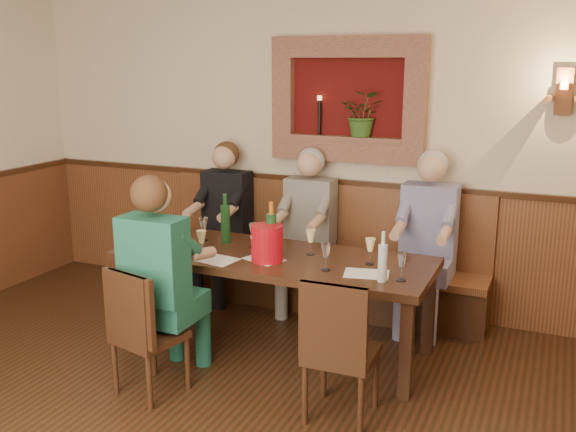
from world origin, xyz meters
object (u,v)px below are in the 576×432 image
Objects in this scene: person_bench_left at (223,234)px; wine_bottle_green_a at (271,235)px; person_chair_front at (164,297)px; water_bottle at (383,262)px; person_bench_right at (425,257)px; chair_near_right at (341,377)px; dining_table at (273,264)px; chair_near_left at (149,357)px; person_bench_mid at (306,245)px; wine_bottle_green_b at (225,223)px; spittoon_bucket at (267,243)px; bench at (317,271)px.

wine_bottle_green_a is at bearing -44.60° from person_bench_left.
person_chair_front is 4.29× the size of water_bottle.
chair_near_right is at bearing -96.50° from person_bench_right.
person_chair_front is at bearing 179.70° from chair_near_right.
person_bench_right is 1.36m from wine_bottle_green_a.
person_bench_left is 1.33m from wine_bottle_green_a.
chair_near_left is at bearing -115.61° from dining_table.
person_bench_mid is at bearing 90.85° from chair_near_left.
person_bench_mid reaches higher than wine_bottle_green_b.
wine_bottle_green_b is (-0.51, 0.30, 0.03)m from spittoon_bucket.
person_chair_front is 0.91m from wine_bottle_green_a.
wine_bottle_green_a is (0.48, 0.71, 0.32)m from person_chair_front.
person_bench_left is at bearing 137.08° from dining_table.
wine_bottle_green_b is at bearing 163.74° from water_bottle.
water_bottle is (0.91, -1.20, 0.56)m from bench.
bench is 2.06× the size of person_bench_left.
person_bench_mid reaches higher than dining_table.
person_bench_right reaches higher than person_bench_mid.
person_bench_left reaches higher than chair_near_right.
chair_near_left is 1.89m from person_bench_mid.
person_bench_mid is 1.50m from water_bottle.
person_bench_right is 1.01× the size of person_chair_front.
wine_bottle_green_b is at bearing -154.99° from person_bench_right.
person_bench_mid is at bearing 131.74° from water_bottle.
bench is at bearing 127.21° from water_bottle.
person_bench_left reaches higher than wine_bottle_green_a.
water_bottle is (1.81, -1.10, 0.28)m from person_bench_left.
dining_table is 6.99× the size of water_bottle.
dining_table is 5.67× the size of wine_bottle_green_a.
person_bench_left is (-0.90, -0.11, 0.28)m from bench.
bench is 1.88m from chair_near_right.
dining_table is 0.97m from water_bottle.
person_bench_right is at bearing -6.24° from bench.
person_chair_front reaches higher than water_bottle.
bench is 1.97m from chair_near_left.
chair_near_right is at bearing 0.95° from person_chair_front.
bench is at bearing 91.01° from wine_bottle_green_a.
chair_near_left is (-0.47, -1.92, -0.07)m from bench.
dining_table is 0.84m from person_bench_mid.
person_bench_mid reaches higher than spittoon_bucket.
chair_near_left is 1.14m from spittoon_bucket.
wine_bottle_green_a is at bearing -75.33° from dining_table.
spittoon_bucket is at bearing -88.97° from bench.
water_bottle is (-0.07, -1.09, 0.27)m from person_bench_right.
person_bench_left reaches higher than person_bench_mid.
wine_bottle_green_a is at bearing 75.23° from chair_near_left.
wine_bottle_green_b is (-1.29, 0.90, 0.64)m from chair_near_right.
person_bench_mid is at bearing 76.14° from person_chair_front.
dining_table is 1.17m from chair_near_right.
chair_near_right is 0.63× the size of person_bench_right.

